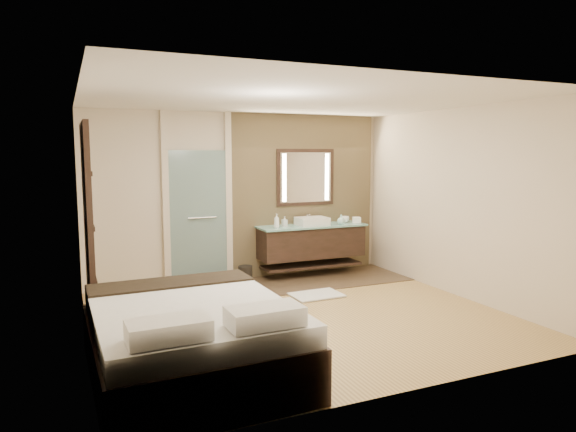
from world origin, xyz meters
name	(u,v)px	position (x,y,z in m)	size (l,w,h in m)	color
floor	(300,316)	(0.00, 0.00, 0.00)	(5.00, 5.00, 0.00)	olive
tile_strip	(292,282)	(0.60, 1.60, 0.01)	(3.80, 1.30, 0.01)	#3C2E20
stone_wall	(304,195)	(1.10, 2.21, 1.35)	(2.60, 0.08, 2.70)	tan
vanity	(311,242)	(1.10, 1.92, 0.58)	(1.85, 0.55, 0.88)	black
mirror_unit	(306,177)	(1.10, 2.16, 1.65)	(1.06, 0.04, 0.96)	black
frosted_door	(198,212)	(-0.75, 2.20, 1.14)	(1.10, 0.12, 2.70)	#A1CCCB
shoji_partition	(89,226)	(-2.43, 0.60, 1.21)	(0.06, 1.20, 2.40)	black
bed	(192,338)	(-1.65, -1.16, 0.35)	(1.80, 2.22, 0.84)	black
bath_mat	(316,295)	(0.61, 0.75, 0.02)	(0.72, 0.50, 0.02)	silver
waste_bin	(245,275)	(-0.10, 1.85, 0.14)	(0.23, 0.23, 0.28)	black
tissue_box	(357,220)	(1.92, 1.83, 0.92)	(0.12, 0.12, 0.10)	white
soap_bottle_a	(277,221)	(0.43, 1.84, 0.98)	(0.09, 0.09, 0.23)	white
soap_bottle_b	(285,221)	(0.62, 1.94, 0.95)	(0.07, 0.08, 0.17)	#B2B2B2
soap_bottle_c	(341,219)	(1.59, 1.79, 0.95)	(0.13, 0.13, 0.16)	silver
cup	(345,219)	(1.78, 1.98, 0.92)	(0.14, 0.14, 0.11)	white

